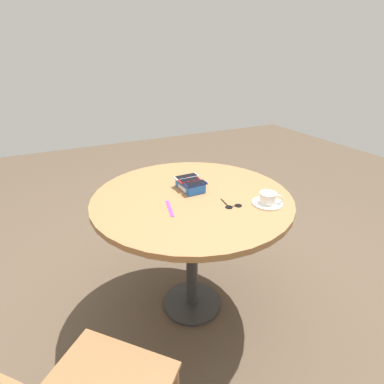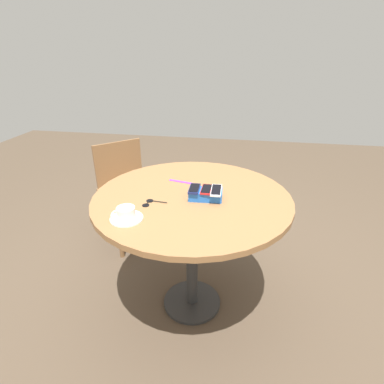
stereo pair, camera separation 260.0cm
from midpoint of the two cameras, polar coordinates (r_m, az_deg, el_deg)
ground_plane at (r=1.64m, az=-33.08°, el=-48.52°), size 8.00×8.00×0.00m
round_table at (r=1.05m, az=-43.80°, el=-35.28°), size 1.08×1.08×0.79m
phone_box at (r=0.99m, az=-43.33°, el=-27.60°), size 0.18×0.11×0.05m
phone_white at (r=1.01m, az=-42.90°, el=-24.09°), size 0.06×0.14×0.01m
phone_red at (r=0.97m, az=-43.97°, el=-26.31°), size 0.05×0.12×0.01m
phone_navy at (r=0.93m, az=-44.71°, el=-29.11°), size 0.06×0.12×0.01m
saucer at (r=0.77m, az=-23.31°, el=-46.53°), size 0.15×0.15×0.01m
coffee_cup at (r=0.73m, az=-23.66°, el=-45.82°), size 0.10×0.10×0.06m
lanyard_strap at (r=1.01m, az=-58.10°, el=-35.00°), size 0.17×0.05×0.00m
sunglasses at (r=0.83m, az=-40.08°, el=-43.24°), size 0.12×0.09×0.01m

